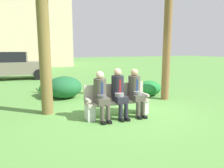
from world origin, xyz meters
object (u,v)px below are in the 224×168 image
(park_bench, at_px, (117,101))
(seated_man_right, at_px, (136,90))
(seated_man_left, at_px, (101,93))
(shrub_mid_lawn, at_px, (51,88))
(seated_man_middle, at_px, (119,91))
(shrub_far_lawn, at_px, (149,88))
(shrub_near_bench, at_px, (64,87))
(building_backdrop, at_px, (14,1))
(parked_car_near, at_px, (15,66))
(palm_tree_short, at_px, (41,1))

(park_bench, height_order, seated_man_right, seated_man_right)
(seated_man_left, distance_m, shrub_mid_lawn, 3.56)
(seated_man_middle, distance_m, shrub_far_lawn, 3.03)
(shrub_near_bench, distance_m, building_backdrop, 18.73)
(shrub_mid_lawn, distance_m, building_backdrop, 18.21)
(seated_man_left, distance_m, shrub_far_lawn, 3.43)
(seated_man_right, relative_size, shrub_mid_lawn, 1.37)
(seated_man_left, relative_size, shrub_near_bench, 0.97)
(park_bench, distance_m, seated_man_right, 0.63)
(seated_man_left, bearing_deg, shrub_far_lawn, 35.54)
(shrub_mid_lawn, bearing_deg, parked_car_near, 104.96)
(seated_man_middle, distance_m, seated_man_right, 0.52)
(shrub_far_lawn, relative_size, parked_car_near, 0.24)
(shrub_near_bench, bearing_deg, palm_tree_short, -114.76)
(shrub_near_bench, xyz_separation_m, shrub_far_lawn, (3.24, -0.88, -0.12))
(shrub_near_bench, xyz_separation_m, building_backdrop, (-1.93, 17.49, 6.42))
(park_bench, bearing_deg, palm_tree_short, 151.60)
(building_backdrop, bearing_deg, park_bench, -81.83)
(shrub_far_lawn, height_order, building_backdrop, building_backdrop)
(seated_man_left, bearing_deg, park_bench, 14.54)
(palm_tree_short, bearing_deg, shrub_near_bench, 65.24)
(shrub_near_bench, distance_m, shrub_mid_lawn, 0.71)
(shrub_mid_lawn, relative_size, building_backdrop, 0.07)
(shrub_near_bench, distance_m, shrub_far_lawn, 3.36)
(seated_man_left, distance_m, parked_car_near, 9.38)
(seated_man_left, xyz_separation_m, building_backdrop, (-2.40, 20.35, 6.12))
(seated_man_middle, relative_size, shrub_near_bench, 1.01)
(seated_man_right, relative_size, shrub_far_lawn, 1.37)
(palm_tree_short, distance_m, shrub_mid_lawn, 3.69)
(shrub_mid_lawn, xyz_separation_m, parked_car_near, (-1.51, 5.65, 0.54))
(seated_man_middle, distance_m, shrub_mid_lawn, 3.72)
(palm_tree_short, height_order, parked_car_near, palm_tree_short)
(shrub_mid_lawn, bearing_deg, shrub_far_lawn, -21.63)
(building_backdrop, bearing_deg, shrub_mid_lawn, -84.89)
(seated_man_right, xyz_separation_m, shrub_far_lawn, (1.73, 1.98, -0.43))
(park_bench, distance_m, shrub_near_bench, 2.90)
(seated_man_middle, xyz_separation_m, seated_man_right, (0.52, -0.00, -0.01))
(park_bench, bearing_deg, seated_man_left, -165.46)
(seated_man_right, distance_m, shrub_far_lawn, 2.66)
(seated_man_right, relative_size, palm_tree_short, 0.29)
(park_bench, xyz_separation_m, shrub_near_bench, (-0.98, 2.73, -0.00))
(seated_man_right, relative_size, parked_car_near, 0.33)
(seated_man_left, relative_size, building_backdrop, 0.09)
(park_bench, xyz_separation_m, shrub_mid_lawn, (-1.39, 3.30, -0.12))
(seated_man_middle, bearing_deg, building_backdrop, 98.14)
(palm_tree_short, distance_m, shrub_near_bench, 3.34)
(park_bench, xyz_separation_m, seated_man_middle, (0.00, -0.13, 0.32))
(seated_man_middle, relative_size, palm_tree_short, 0.30)
(park_bench, relative_size, seated_man_right, 1.38)
(park_bench, relative_size, parked_car_near, 0.45)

